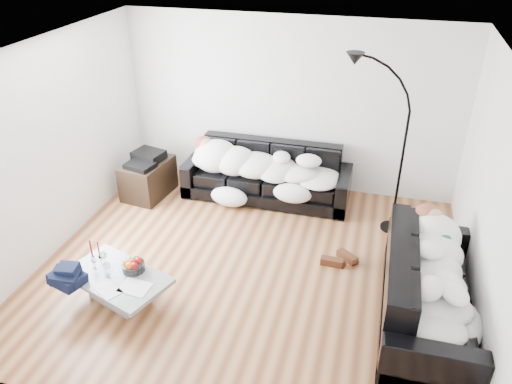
% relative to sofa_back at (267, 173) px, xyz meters
% --- Properties ---
extents(ground, '(5.00, 5.00, 0.00)m').
position_rel_sofa_back_xyz_m(ground, '(0.22, -1.74, -0.40)').
color(ground, brown).
rests_on(ground, ground).
extents(wall_back, '(5.00, 0.02, 2.60)m').
position_rel_sofa_back_xyz_m(wall_back, '(0.22, 0.51, 0.90)').
color(wall_back, silver).
rests_on(wall_back, ground).
extents(wall_left, '(0.02, 4.50, 2.60)m').
position_rel_sofa_back_xyz_m(wall_left, '(-2.28, -1.74, 0.90)').
color(wall_left, silver).
rests_on(wall_left, ground).
extents(wall_right, '(0.02, 4.50, 2.60)m').
position_rel_sofa_back_xyz_m(wall_right, '(2.72, -1.74, 0.90)').
color(wall_right, silver).
rests_on(wall_right, ground).
extents(ceiling, '(5.00, 5.00, 0.00)m').
position_rel_sofa_back_xyz_m(ceiling, '(0.22, -1.74, 2.20)').
color(ceiling, white).
rests_on(ceiling, ground).
extents(sofa_back, '(2.46, 0.85, 0.81)m').
position_rel_sofa_back_xyz_m(sofa_back, '(0.00, 0.00, 0.00)').
color(sofa_back, black).
rests_on(sofa_back, ground).
extents(sofa_right, '(0.92, 2.14, 0.87)m').
position_rel_sofa_back_xyz_m(sofa_right, '(2.26, -2.10, 0.03)').
color(sofa_right, black).
rests_on(sofa_right, ground).
extents(sleeper_back, '(2.09, 0.72, 0.42)m').
position_rel_sofa_back_xyz_m(sleeper_back, '(0.00, -0.05, 0.23)').
color(sleeper_back, white).
rests_on(sleeper_back, sofa_back).
extents(sleeper_right, '(0.77, 1.83, 0.45)m').
position_rel_sofa_back_xyz_m(sleeper_right, '(2.26, -2.10, 0.24)').
color(sleeper_right, white).
rests_on(sleeper_right, sofa_right).
extents(teal_cushion, '(0.42, 0.38, 0.20)m').
position_rel_sofa_back_xyz_m(teal_cushion, '(2.20, -1.44, 0.32)').
color(teal_cushion, '#0D5C54').
rests_on(teal_cushion, sofa_right).
extents(coffee_table, '(1.30, 1.01, 0.33)m').
position_rel_sofa_back_xyz_m(coffee_table, '(-1.03, -2.67, -0.24)').
color(coffee_table, '#939699').
rests_on(coffee_table, ground).
extents(fruit_bowl, '(0.28, 0.28, 0.16)m').
position_rel_sofa_back_xyz_m(fruit_bowl, '(-0.89, -2.53, 0.01)').
color(fruit_bowl, white).
rests_on(fruit_bowl, coffee_table).
extents(wine_glass_a, '(0.09, 0.09, 0.18)m').
position_rel_sofa_back_xyz_m(wine_glass_a, '(-1.25, -2.53, 0.02)').
color(wine_glass_a, white).
rests_on(wine_glass_a, coffee_table).
extents(wine_glass_b, '(0.08, 0.08, 0.15)m').
position_rel_sofa_back_xyz_m(wine_glass_b, '(-1.33, -2.62, 0.01)').
color(wine_glass_b, white).
rests_on(wine_glass_b, coffee_table).
extents(wine_glass_c, '(0.09, 0.09, 0.19)m').
position_rel_sofa_back_xyz_m(wine_glass_c, '(-1.11, -2.70, 0.02)').
color(wine_glass_c, white).
rests_on(wine_glass_c, coffee_table).
extents(candle_left, '(0.05, 0.05, 0.25)m').
position_rel_sofa_back_xyz_m(candle_left, '(-1.45, -2.46, 0.06)').
color(candle_left, maroon).
rests_on(candle_left, coffee_table).
extents(candle_right, '(0.05, 0.05, 0.21)m').
position_rel_sofa_back_xyz_m(candle_right, '(-1.38, -2.42, 0.04)').
color(candle_right, maroon).
rests_on(candle_right, coffee_table).
extents(newspaper_a, '(0.34, 0.27, 0.01)m').
position_rel_sofa_back_xyz_m(newspaper_a, '(-0.75, -2.80, -0.06)').
color(newspaper_a, silver).
rests_on(newspaper_a, coffee_table).
extents(newspaper_b, '(0.34, 0.31, 0.01)m').
position_rel_sofa_back_xyz_m(newspaper_b, '(-1.00, -2.91, -0.06)').
color(newspaper_b, silver).
rests_on(newspaper_b, coffee_table).
extents(navy_jacket, '(0.37, 0.30, 0.18)m').
position_rel_sofa_back_xyz_m(navy_jacket, '(-1.46, -2.91, 0.10)').
color(navy_jacket, black).
rests_on(navy_jacket, coffee_table).
extents(shoes, '(0.54, 0.44, 0.11)m').
position_rel_sofa_back_xyz_m(shoes, '(1.27, -1.36, -0.35)').
color(shoes, '#472311').
rests_on(shoes, ground).
extents(av_cabinet, '(0.65, 0.87, 0.55)m').
position_rel_sofa_back_xyz_m(av_cabinet, '(-1.76, -0.39, -0.13)').
color(av_cabinet, black).
rests_on(av_cabinet, ground).
extents(stereo, '(0.51, 0.43, 0.13)m').
position_rel_sofa_back_xyz_m(stereo, '(-1.76, -0.39, 0.21)').
color(stereo, black).
rests_on(stereo, av_cabinet).
extents(floor_lamp, '(0.79, 0.40, 2.08)m').
position_rel_sofa_back_xyz_m(floor_lamp, '(1.87, -0.40, 0.64)').
color(floor_lamp, black).
rests_on(floor_lamp, ground).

